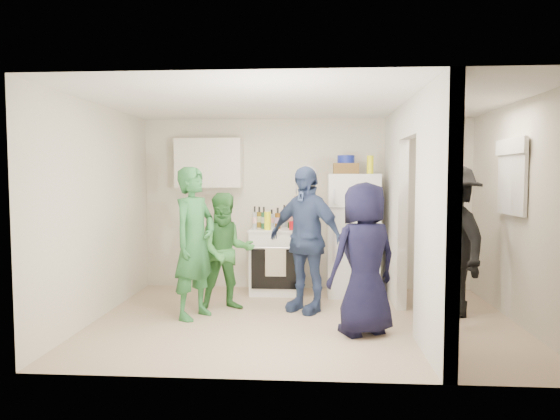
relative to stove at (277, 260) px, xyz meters
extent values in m
plane|color=tan|center=(0.40, -1.37, -0.46)|extent=(4.80, 4.80, 0.00)
plane|color=silver|center=(0.40, 0.33, 0.79)|extent=(4.80, 0.00, 4.80)
plane|color=silver|center=(0.40, -3.07, 0.79)|extent=(4.80, 0.00, 4.80)
plane|color=silver|center=(-2.00, -1.37, 0.79)|extent=(0.00, 3.40, 3.40)
plane|color=silver|center=(2.80, -1.37, 0.79)|extent=(0.00, 3.40, 3.40)
plane|color=white|center=(0.40, -1.37, 2.04)|extent=(4.80, 4.80, 0.00)
cube|color=silver|center=(1.60, -0.27, 0.79)|extent=(0.12, 1.20, 2.50)
cube|color=silver|center=(1.60, -2.47, 0.79)|extent=(0.12, 1.20, 2.50)
cube|color=silver|center=(1.60, -1.37, 1.84)|extent=(0.12, 1.00, 0.40)
cube|color=white|center=(0.00, 0.00, 0.00)|extent=(0.77, 0.65, 0.92)
cube|color=silver|center=(-1.00, 0.15, 1.39)|extent=(0.95, 0.34, 0.70)
cube|color=white|center=(1.06, -0.03, 0.38)|extent=(0.70, 0.68, 1.69)
cube|color=brown|center=(0.96, 0.02, 1.31)|extent=(0.35, 0.25, 0.15)
cylinder|color=navy|center=(0.96, 0.02, 1.44)|extent=(0.24, 0.24, 0.11)
cylinder|color=yellow|center=(1.28, -0.13, 1.36)|extent=(0.09, 0.09, 0.25)
cylinder|color=white|center=(0.45, 0.31, 1.24)|extent=(0.22, 0.02, 0.22)
cube|color=olive|center=(0.40, 0.28, 0.89)|extent=(0.35, 0.08, 0.03)
cube|color=black|center=(2.78, -1.17, 1.19)|extent=(0.03, 0.70, 0.80)
cube|color=white|center=(2.77, -1.17, 1.19)|extent=(0.04, 0.76, 0.86)
cube|color=white|center=(2.74, -1.17, 1.54)|extent=(0.04, 0.82, 0.18)
cylinder|color=#FBFF15|center=(-0.12, -0.22, 0.59)|extent=(0.09, 0.09, 0.25)
cylinder|color=red|center=(0.22, -0.20, 0.52)|extent=(0.09, 0.09, 0.12)
imported|color=#296730|center=(-0.88, -1.31, 0.42)|extent=(0.66, 0.77, 1.77)
imported|color=#3C8138|center=(-0.57, -0.95, 0.27)|extent=(0.84, 0.74, 1.46)
imported|color=navy|center=(0.41, -0.94, 0.43)|extent=(1.11, 0.95, 1.78)
imported|color=black|center=(1.04, -1.81, 0.34)|extent=(0.93, 0.82, 1.60)
imported|color=black|center=(2.14, -1.05, 0.44)|extent=(0.95, 1.30, 1.80)
cylinder|color=brown|center=(-0.27, 0.10, 0.61)|extent=(0.08, 0.08, 0.30)
cylinder|color=#1A4F29|center=(-0.19, -0.07, 0.62)|extent=(0.07, 0.07, 0.31)
cylinder|color=#A2A7B0|center=(-0.09, 0.14, 0.59)|extent=(0.08, 0.08, 0.26)
cylinder|color=brown|center=(0.01, -0.06, 0.61)|extent=(0.08, 0.08, 0.30)
cylinder|color=#A9AFBB|center=(0.09, 0.18, 0.62)|extent=(0.07, 0.07, 0.32)
cylinder|color=black|center=(0.18, 0.04, 0.63)|extent=(0.07, 0.07, 0.33)
cylinder|color=olive|center=(0.27, 0.15, 0.60)|extent=(0.07, 0.07, 0.28)
cylinder|color=#90939A|center=(-0.31, -0.13, 0.62)|extent=(0.06, 0.06, 0.32)
camera|label=1|loc=(0.50, -7.02, 1.20)|focal=32.00mm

